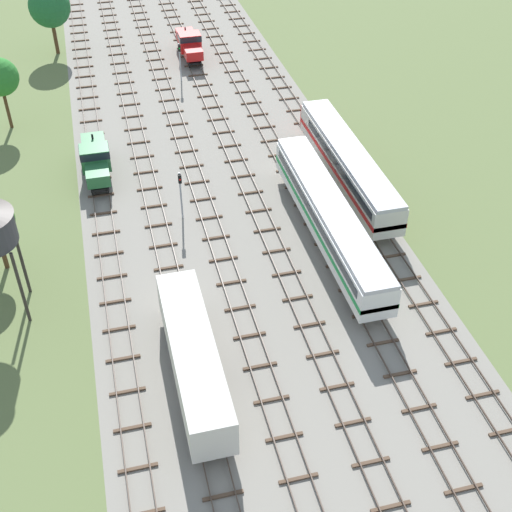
{
  "coord_description": "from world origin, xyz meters",
  "views": [
    {
      "loc": [
        -10.25,
        1.07,
        35.07
      ],
      "look_at": [
        0.0,
        41.52,
        1.5
      ],
      "focal_mm": 47.65,
      "sensor_mm": 36.0,
      "label": 1
    }
  ],
  "objects_px": {
    "freight_boxcar_left_nearest": "(194,357)",
    "shunter_loco_far_left_midfar": "(95,158)",
    "signal_post_near": "(181,190)",
    "shunter_loco_centre_far": "(189,43)",
    "signal_post_nearest": "(180,57)",
    "passenger_coach_centre_right_near": "(329,217)",
    "diesel_railcar_right_mid": "(348,162)"
  },
  "relations": [
    {
      "from": "shunter_loco_centre_far",
      "to": "signal_post_nearest",
      "type": "distance_m",
      "value": 7.22
    },
    {
      "from": "passenger_coach_centre_right_near",
      "to": "signal_post_nearest",
      "type": "bearing_deg",
      "value": 101.06
    },
    {
      "from": "freight_boxcar_left_nearest",
      "to": "shunter_loco_centre_far",
      "type": "height_order",
      "value": "freight_boxcar_left_nearest"
    },
    {
      "from": "shunter_loco_far_left_midfar",
      "to": "signal_post_nearest",
      "type": "bearing_deg",
      "value": 59.7
    },
    {
      "from": "shunter_loco_centre_far",
      "to": "signal_post_near",
      "type": "xyz_separation_m",
      "value": [
        -6.77,
        -35.01,
        1.0
      ]
    },
    {
      "from": "shunter_loco_centre_far",
      "to": "passenger_coach_centre_right_near",
      "type": "bearing_deg",
      "value": -83.78
    },
    {
      "from": "passenger_coach_centre_right_near",
      "to": "diesel_railcar_right_mid",
      "type": "bearing_deg",
      "value": 59.88
    },
    {
      "from": "passenger_coach_centre_right_near",
      "to": "signal_post_nearest",
      "type": "relative_size",
      "value": 4.66
    },
    {
      "from": "freight_boxcar_left_nearest",
      "to": "signal_post_near",
      "type": "distance_m",
      "value": 18.98
    },
    {
      "from": "freight_boxcar_left_nearest",
      "to": "signal_post_near",
      "type": "xyz_separation_m",
      "value": [
        2.25,
        18.84,
        0.56
      ]
    },
    {
      "from": "diesel_railcar_right_mid",
      "to": "signal_post_near",
      "type": "relative_size",
      "value": 4.39
    },
    {
      "from": "signal_post_nearest",
      "to": "shunter_loco_far_left_midfar",
      "type": "bearing_deg",
      "value": -120.3
    },
    {
      "from": "freight_boxcar_left_nearest",
      "to": "signal_post_nearest",
      "type": "distance_m",
      "value": 47.56
    },
    {
      "from": "signal_post_nearest",
      "to": "shunter_loco_centre_far",
      "type": "bearing_deg",
      "value": 71.58
    },
    {
      "from": "signal_post_nearest",
      "to": "freight_boxcar_left_nearest",
      "type": "bearing_deg",
      "value": -98.18
    },
    {
      "from": "shunter_loco_far_left_midfar",
      "to": "diesel_railcar_right_mid",
      "type": "bearing_deg",
      "value": -18.48
    },
    {
      "from": "shunter_loco_centre_far",
      "to": "freight_boxcar_left_nearest",
      "type": "bearing_deg",
      "value": -99.51
    },
    {
      "from": "passenger_coach_centre_right_near",
      "to": "signal_post_nearest",
      "type": "height_order",
      "value": "signal_post_nearest"
    },
    {
      "from": "passenger_coach_centre_right_near",
      "to": "signal_post_near",
      "type": "height_order",
      "value": "signal_post_near"
    },
    {
      "from": "freight_boxcar_left_nearest",
      "to": "shunter_loco_centre_far",
      "type": "bearing_deg",
      "value": 80.49
    },
    {
      "from": "passenger_coach_centre_right_near",
      "to": "signal_post_near",
      "type": "relative_size",
      "value": 4.71
    },
    {
      "from": "freight_boxcar_left_nearest",
      "to": "passenger_coach_centre_right_near",
      "type": "xyz_separation_m",
      "value": [
        13.53,
        12.45,
        0.16
      ]
    },
    {
      "from": "freight_boxcar_left_nearest",
      "to": "shunter_loco_far_left_midfar",
      "type": "relative_size",
      "value": 1.65
    },
    {
      "from": "diesel_railcar_right_mid",
      "to": "shunter_loco_centre_far",
      "type": "bearing_deg",
      "value": 105.03
    },
    {
      "from": "signal_post_near",
      "to": "passenger_coach_centre_right_near",
      "type": "bearing_deg",
      "value": -29.53
    },
    {
      "from": "signal_post_near",
      "to": "diesel_railcar_right_mid",
      "type": "bearing_deg",
      "value": 5.02
    },
    {
      "from": "diesel_railcar_right_mid",
      "to": "signal_post_nearest",
      "type": "height_order",
      "value": "signal_post_nearest"
    },
    {
      "from": "passenger_coach_centre_right_near",
      "to": "diesel_railcar_right_mid",
      "type": "relative_size",
      "value": 1.07
    },
    {
      "from": "shunter_loco_far_left_midfar",
      "to": "signal_post_near",
      "type": "distance_m",
      "value": 11.25
    },
    {
      "from": "passenger_coach_centre_right_near",
      "to": "shunter_loco_centre_far",
      "type": "height_order",
      "value": "passenger_coach_centre_right_near"
    },
    {
      "from": "freight_boxcar_left_nearest",
      "to": "signal_post_nearest",
      "type": "height_order",
      "value": "signal_post_nearest"
    },
    {
      "from": "diesel_railcar_right_mid",
      "to": "shunter_loco_centre_far",
      "type": "height_order",
      "value": "diesel_railcar_right_mid"
    }
  ]
}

